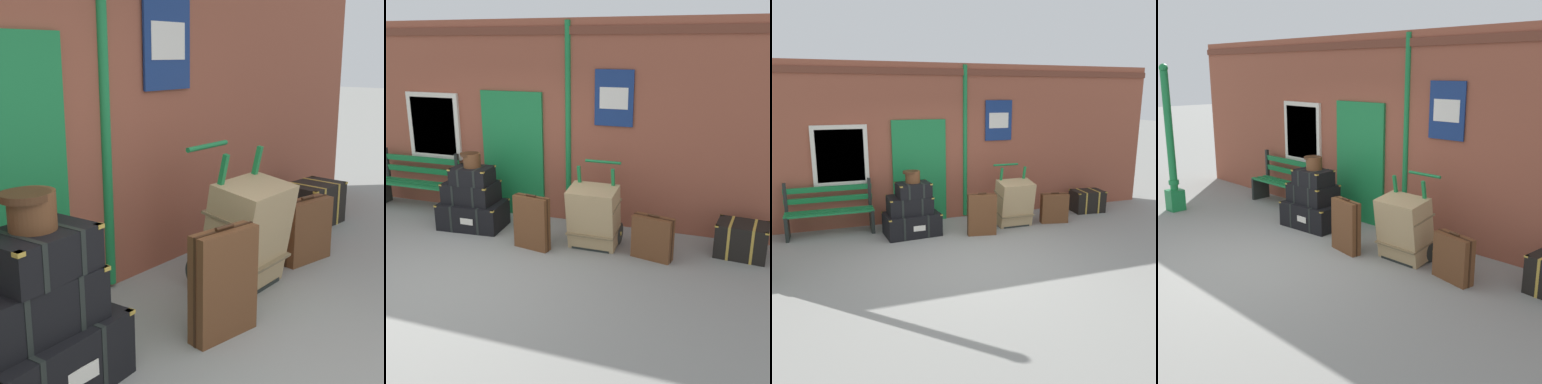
# 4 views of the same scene
# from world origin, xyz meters

# --- Properties ---
(ground_plane) EXTENTS (60.00, 60.00, 0.00)m
(ground_plane) POSITION_xyz_m (0.00, 0.00, 0.00)
(ground_plane) COLOR gray
(brick_facade) EXTENTS (10.40, 0.35, 3.20)m
(brick_facade) POSITION_xyz_m (-0.02, 2.60, 1.60)
(brick_facade) COLOR brown
(brick_facade) RESTS_ON ground
(lamp_post) EXTENTS (0.28, 0.28, 2.73)m
(lamp_post) POSITION_xyz_m (-3.25, 0.43, 1.03)
(lamp_post) COLOR #197A3D
(lamp_post) RESTS_ON ground
(platform_bench) EXTENTS (1.60, 0.43, 1.01)m
(platform_bench) POSITION_xyz_m (-2.06, 2.16, 0.44)
(platform_bench) COLOR #197A3D
(platform_bench) RESTS_ON ground
(steamer_trunk_base) EXTENTS (1.06, 0.73, 0.43)m
(steamer_trunk_base) POSITION_xyz_m (-0.61, 1.64, 0.21)
(steamer_trunk_base) COLOR black
(steamer_trunk_base) RESTS_ON ground
(steamer_trunk_middle) EXTENTS (0.82, 0.57, 0.33)m
(steamer_trunk_middle) POSITION_xyz_m (-0.64, 1.67, 0.58)
(steamer_trunk_middle) COLOR black
(steamer_trunk_middle) RESTS_ON steamer_trunk_base
(steamer_trunk_top) EXTENTS (0.64, 0.49, 0.27)m
(steamer_trunk_top) POSITION_xyz_m (-0.57, 1.62, 0.87)
(steamer_trunk_top) COLOR black
(steamer_trunk_top) RESTS_ON steamer_trunk_middle
(round_hatbox) EXTENTS (0.31, 0.28, 0.22)m
(round_hatbox) POSITION_xyz_m (-0.58, 1.64, 1.12)
(round_hatbox) COLOR brown
(round_hatbox) RESTS_ON steamer_trunk_top
(porters_trolley) EXTENTS (0.71, 0.61, 1.20)m
(porters_trolley) POSITION_xyz_m (1.45, 1.71, 0.27)
(porters_trolley) COLOR black
(porters_trolley) RESTS_ON ground
(large_brown_trunk) EXTENTS (0.70, 0.57, 0.94)m
(large_brown_trunk) POSITION_xyz_m (1.45, 1.53, 0.47)
(large_brown_trunk) COLOR tan
(large_brown_trunk) RESTS_ON ground
(suitcase_tan) EXTENTS (0.55, 0.24, 0.82)m
(suitcase_tan) POSITION_xyz_m (0.63, 1.20, 0.39)
(suitcase_tan) COLOR brown
(suitcase_tan) RESTS_ON ground
(suitcase_beige) EXTENTS (0.58, 0.30, 0.65)m
(suitcase_beige) POSITION_xyz_m (2.32, 1.44, 0.30)
(suitcase_beige) COLOR brown
(suitcase_beige) RESTS_ON ground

